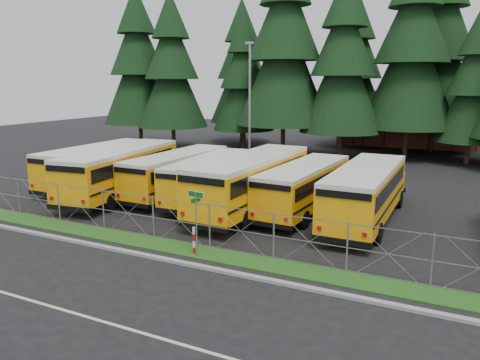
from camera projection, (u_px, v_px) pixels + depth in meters
name	position (u px, v px, depth m)	size (l,w,h in m)	color
ground	(240.00, 244.00, 20.92)	(120.00, 120.00, 0.00)	black
curb	(205.00, 267.00, 18.19)	(50.00, 0.25, 0.12)	gray
grass_verge	(222.00, 256.00, 19.42)	(50.00, 1.40, 0.06)	#174313
road_lane_line	(122.00, 327.00, 13.91)	(50.00, 0.12, 0.01)	beige
chainlink_fence	(230.00, 229.00, 19.83)	(44.00, 0.10, 2.00)	#93959B
brick_building	(445.00, 118.00, 52.74)	(22.00, 10.00, 6.00)	brown
bus_0	(101.00, 166.00, 32.20)	(2.55, 10.82, 2.84)	#FFB308
bus_1	(125.00, 172.00, 29.39)	(2.77, 11.75, 3.08)	#FFB308
bus_2	(181.00, 174.00, 29.70)	(2.46, 10.43, 2.73)	#FFB308
bus_3	(213.00, 179.00, 28.39)	(2.41, 10.19, 2.67)	#FFB308
bus_4	(255.00, 183.00, 26.11)	(2.83, 12.01, 3.15)	#FFB308
bus_5	(306.00, 188.00, 25.92)	(2.43, 10.30, 2.70)	#FFB308
bus_6	(367.00, 194.00, 23.99)	(2.64, 11.20, 2.94)	#FFB308
street_sign	(196.00, 210.00, 19.02)	(0.83, 0.54, 2.81)	#93959B
striped_bollard	(194.00, 241.00, 19.61)	(0.11, 0.11, 1.20)	#B20C0C
light_standard	(250.00, 102.00, 37.34)	(0.70, 0.35, 10.14)	#93959B
conifer_0	(138.00, 67.00, 50.96)	(7.78, 7.78, 17.21)	black
conifer_1	(172.00, 71.00, 48.65)	(7.33, 7.33, 16.21)	black
conifer_2	(244.00, 82.00, 48.32)	(6.40, 6.40, 14.16)	black
conifer_3	(285.00, 50.00, 44.37)	(9.05, 9.05, 20.02)	black
conifer_4	(343.00, 67.00, 42.41)	(7.60, 7.60, 16.81)	black
conifer_5	(412.00, 53.00, 42.40)	(8.73, 8.73, 19.32)	black
conifer_6	(474.00, 88.00, 39.92)	(5.96, 5.96, 13.18)	black
conifer_10	(242.00, 72.00, 53.81)	(7.37, 7.37, 16.31)	black
conifer_11	(355.00, 71.00, 50.49)	(7.39, 7.39, 16.35)	black
conifer_12	(439.00, 51.00, 46.15)	(9.10, 9.10, 20.12)	black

